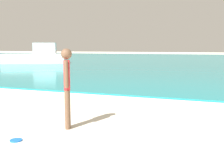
# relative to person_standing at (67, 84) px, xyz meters

# --- Properties ---
(water) EXTENTS (160.00, 60.00, 0.06)m
(water) POSITION_rel_person_standing_xyz_m (0.51, 34.13, -0.97)
(water) COLOR teal
(water) RESTS_ON ground
(person_standing) EXTENTS (0.23, 0.37, 1.76)m
(person_standing) POSITION_rel_person_standing_xyz_m (0.00, 0.00, 0.00)
(person_standing) COLOR brown
(person_standing) RESTS_ON ground
(frisbee) EXTENTS (0.23, 0.23, 0.03)m
(frisbee) POSITION_rel_person_standing_xyz_m (-0.53, -1.07, -0.99)
(frisbee) COLOR blue
(frisbee) RESTS_ON ground
(boat_near) EXTENTS (6.67, 4.74, 2.19)m
(boat_near) POSITION_rel_person_standing_xyz_m (-14.60, 19.09, -0.18)
(boat_near) COLOR white
(boat_near) RESTS_ON water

